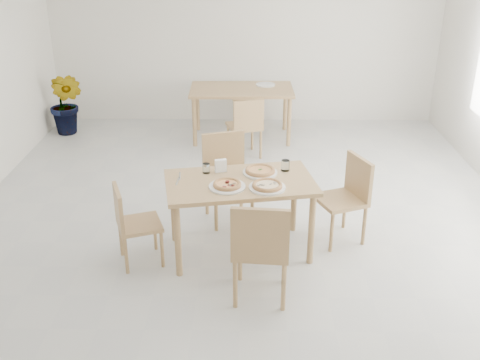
{
  "coord_description": "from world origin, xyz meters",
  "views": [
    {
      "loc": [
        0.06,
        -5.26,
        2.89
      ],
      "look_at": [
        -0.01,
        -0.56,
        0.76
      ],
      "focal_mm": 42.0,
      "sensor_mm": 36.0,
      "label": 1
    }
  ],
  "objects_px": {
    "chair_west": "(131,220)",
    "tumbler_a": "(285,165)",
    "chair_east": "(348,193)",
    "pizza_pepperoni": "(227,184)",
    "plate_margherita": "(260,173)",
    "napkin_holder": "(221,166)",
    "plate_mushroom": "(267,187)",
    "pizza_margherita": "(260,170)",
    "chair_back_s": "(246,124)",
    "tumbler_b": "(206,168)",
    "chair_north": "(227,171)",
    "pizza_mushroom": "(267,185)",
    "second_table": "(242,94)",
    "main_table": "(240,190)",
    "chair_back_n": "(243,92)",
    "chair_south": "(261,245)",
    "plate_pepperoni": "(227,187)",
    "plate_empty": "(266,85)",
    "potted_plant": "(67,104)"
  },
  "relations": [
    {
      "from": "chair_west",
      "to": "tumbler_a",
      "type": "height_order",
      "value": "tumbler_a"
    },
    {
      "from": "plate_margherita",
      "to": "napkin_holder",
      "type": "bearing_deg",
      "value": 177.83
    },
    {
      "from": "chair_north",
      "to": "tumbler_b",
      "type": "distance_m",
      "value": 0.63
    },
    {
      "from": "chair_east",
      "to": "pizza_pepperoni",
      "type": "xyz_separation_m",
      "value": [
        -1.17,
        -0.42,
        0.28
      ]
    },
    {
      "from": "plate_pepperoni",
      "to": "second_table",
      "type": "xyz_separation_m",
      "value": [
        0.09,
        3.36,
        -0.09
      ]
    },
    {
      "from": "chair_south",
      "to": "pizza_margherita",
      "type": "height_order",
      "value": "chair_south"
    },
    {
      "from": "chair_west",
      "to": "potted_plant",
      "type": "height_order",
      "value": "potted_plant"
    },
    {
      "from": "chair_east",
      "to": "napkin_holder",
      "type": "distance_m",
      "value": 1.28
    },
    {
      "from": "chair_east",
      "to": "chair_back_n",
      "type": "bearing_deg",
      "value": 173.25
    },
    {
      "from": "main_table",
      "to": "tumbler_a",
      "type": "bearing_deg",
      "value": 18.94
    },
    {
      "from": "plate_mushroom",
      "to": "pizza_margherita",
      "type": "relative_size",
      "value": 1.02
    },
    {
      "from": "plate_mushroom",
      "to": "tumbler_a",
      "type": "distance_m",
      "value": 0.45
    },
    {
      "from": "plate_margherita",
      "to": "potted_plant",
      "type": "distance_m",
      "value": 4.25
    },
    {
      "from": "chair_north",
      "to": "second_table",
      "type": "xyz_separation_m",
      "value": [
        0.13,
        2.49,
        0.13
      ]
    },
    {
      "from": "pizza_mushroom",
      "to": "pizza_pepperoni",
      "type": "distance_m",
      "value": 0.36
    },
    {
      "from": "plate_mushroom",
      "to": "chair_back_s",
      "type": "xyz_separation_m",
      "value": [
        -0.2,
        2.58,
        -0.28
      ]
    },
    {
      "from": "chair_east",
      "to": "pizza_margherita",
      "type": "xyz_separation_m",
      "value": [
        -0.87,
        -0.1,
        0.28
      ]
    },
    {
      "from": "pizza_margherita",
      "to": "plate_empty",
      "type": "relative_size",
      "value": 1.15
    },
    {
      "from": "pizza_margherita",
      "to": "plate_empty",
      "type": "xyz_separation_m",
      "value": [
        0.14,
        3.22,
        -0.02
      ]
    },
    {
      "from": "chair_east",
      "to": "potted_plant",
      "type": "bearing_deg",
      "value": -152.14
    },
    {
      "from": "chair_west",
      "to": "plate_empty",
      "type": "bearing_deg",
      "value": -39.99
    },
    {
      "from": "tumbler_a",
      "to": "plate_empty",
      "type": "bearing_deg",
      "value": 91.91
    },
    {
      "from": "main_table",
      "to": "plate_empty",
      "type": "relative_size",
      "value": 5.28
    },
    {
      "from": "chair_north",
      "to": "chair_west",
      "type": "bearing_deg",
      "value": -149.57
    },
    {
      "from": "main_table",
      "to": "plate_pepperoni",
      "type": "bearing_deg",
      "value": -137.92
    },
    {
      "from": "plate_margherita",
      "to": "plate_empty",
      "type": "height_order",
      "value": "same"
    },
    {
      "from": "pizza_mushroom",
      "to": "chair_back_s",
      "type": "height_order",
      "value": "chair_back_s"
    },
    {
      "from": "plate_margherita",
      "to": "plate_mushroom",
      "type": "distance_m",
      "value": 0.34
    },
    {
      "from": "chair_east",
      "to": "second_table",
      "type": "relative_size",
      "value": 0.58
    },
    {
      "from": "chair_north",
      "to": "chair_back_s",
      "type": "distance_m",
      "value": 1.71
    },
    {
      "from": "plate_pepperoni",
      "to": "tumbler_a",
      "type": "distance_m",
      "value": 0.67
    },
    {
      "from": "pizza_mushroom",
      "to": "second_table",
      "type": "height_order",
      "value": "pizza_mushroom"
    },
    {
      "from": "tumbler_a",
      "to": "pizza_pepperoni",
      "type": "bearing_deg",
      "value": -144.34
    },
    {
      "from": "tumbler_a",
      "to": "plate_empty",
      "type": "xyz_separation_m",
      "value": [
        -0.1,
        3.15,
        -0.04
      ]
    },
    {
      "from": "pizza_pepperoni",
      "to": "tumbler_b",
      "type": "height_order",
      "value": "tumbler_b"
    },
    {
      "from": "second_table",
      "to": "plate_empty",
      "type": "height_order",
      "value": "plate_empty"
    },
    {
      "from": "chair_south",
      "to": "pizza_margherita",
      "type": "distance_m",
      "value": 0.99
    },
    {
      "from": "chair_north",
      "to": "second_table",
      "type": "distance_m",
      "value": 2.5
    },
    {
      "from": "chair_west",
      "to": "tumbler_a",
      "type": "distance_m",
      "value": 1.53
    },
    {
      "from": "chair_south",
      "to": "plate_empty",
      "type": "bearing_deg",
      "value": -87.05
    },
    {
      "from": "potted_plant",
      "to": "chair_east",
      "type": "bearing_deg",
      "value": -39.73
    },
    {
      "from": "chair_north",
      "to": "chair_back_s",
      "type": "height_order",
      "value": "chair_north"
    },
    {
      "from": "chair_back_s",
      "to": "napkin_holder",
      "type": "bearing_deg",
      "value": 65.3
    },
    {
      "from": "pizza_pepperoni",
      "to": "tumbler_a",
      "type": "height_order",
      "value": "tumbler_a"
    },
    {
      "from": "napkin_holder",
      "to": "chair_west",
      "type": "bearing_deg",
      "value": -169.89
    },
    {
      "from": "chair_back_n",
      "to": "potted_plant",
      "type": "relative_size",
      "value": 0.86
    },
    {
      "from": "plate_margherita",
      "to": "plate_empty",
      "type": "bearing_deg",
      "value": 87.55
    },
    {
      "from": "tumbler_a",
      "to": "potted_plant",
      "type": "bearing_deg",
      "value": 134.73
    },
    {
      "from": "main_table",
      "to": "chair_west",
      "type": "distance_m",
      "value": 1.03
    },
    {
      "from": "chair_south",
      "to": "plate_pepperoni",
      "type": "relative_size",
      "value": 2.83
    }
  ]
}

